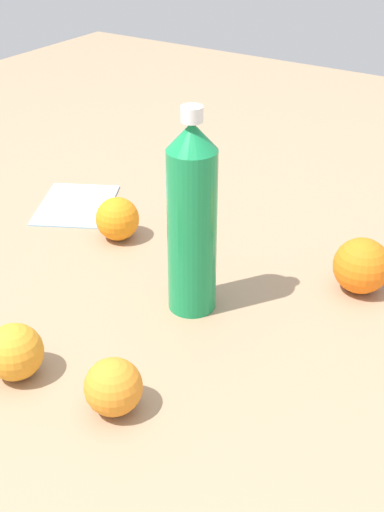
{
  "coord_description": "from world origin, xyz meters",
  "views": [
    {
      "loc": [
        0.69,
        0.43,
        0.54
      ],
      "look_at": [
        0.05,
        0.01,
        0.08
      ],
      "focal_mm": 47.19,
      "sensor_mm": 36.0,
      "label": 1
    }
  ],
  "objects_px": {
    "orange_0": "(361,266)",
    "folded_napkin": "(76,204)",
    "orange_1": "(15,352)",
    "orange_2": "(117,219)",
    "orange_3": "(113,387)",
    "water_bottle": "(192,219)"
  },
  "relations": [
    {
      "from": "orange_0",
      "to": "orange_1",
      "type": "xyz_separation_m",
      "value": [
        0.4,
        -0.28,
        -0.01
      ]
    },
    {
      "from": "orange_0",
      "to": "orange_1",
      "type": "relative_size",
      "value": 1.17
    },
    {
      "from": "orange_1",
      "to": "orange_3",
      "type": "xyz_separation_m",
      "value": [
        -0.02,
        0.14,
        -0.0
      ]
    },
    {
      "from": "orange_3",
      "to": "folded_napkin",
      "type": "height_order",
      "value": "orange_3"
    },
    {
      "from": "orange_2",
      "to": "orange_3",
      "type": "relative_size",
      "value": 1.07
    },
    {
      "from": "orange_0",
      "to": "orange_2",
      "type": "distance_m",
      "value": 0.39
    },
    {
      "from": "folded_napkin",
      "to": "orange_1",
      "type": "bearing_deg",
      "value": 32.72
    },
    {
      "from": "water_bottle",
      "to": "folded_napkin",
      "type": "relative_size",
      "value": 1.69
    },
    {
      "from": "orange_0",
      "to": "folded_napkin",
      "type": "xyz_separation_m",
      "value": [
        0.02,
        -0.52,
        -0.04
      ]
    },
    {
      "from": "orange_2",
      "to": "folded_napkin",
      "type": "relative_size",
      "value": 0.42
    },
    {
      "from": "orange_2",
      "to": "orange_3",
      "type": "bearing_deg",
      "value": 37.8
    },
    {
      "from": "orange_2",
      "to": "folded_napkin",
      "type": "xyz_separation_m",
      "value": [
        -0.05,
        -0.14,
        -0.03
      ]
    },
    {
      "from": "orange_0",
      "to": "orange_3",
      "type": "height_order",
      "value": "orange_0"
    },
    {
      "from": "orange_0",
      "to": "water_bottle",
      "type": "bearing_deg",
      "value": -47.6
    },
    {
      "from": "water_bottle",
      "to": "folded_napkin",
      "type": "height_order",
      "value": "water_bottle"
    },
    {
      "from": "orange_1",
      "to": "orange_2",
      "type": "xyz_separation_m",
      "value": [
        -0.33,
        -0.11,
        0.0
      ]
    },
    {
      "from": "orange_3",
      "to": "orange_0",
      "type": "bearing_deg",
      "value": 159.77
    },
    {
      "from": "orange_1",
      "to": "water_bottle",
      "type": "bearing_deg",
      "value": 157.73
    },
    {
      "from": "water_bottle",
      "to": "orange_1",
      "type": "xyz_separation_m",
      "value": [
        0.24,
        -0.1,
        -0.1
      ]
    },
    {
      "from": "orange_1",
      "to": "orange_0",
      "type": "bearing_deg",
      "value": 145.38
    },
    {
      "from": "water_bottle",
      "to": "orange_3",
      "type": "relative_size",
      "value": 4.33
    },
    {
      "from": "orange_1",
      "to": "folded_napkin",
      "type": "bearing_deg",
      "value": -147.28
    }
  ]
}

